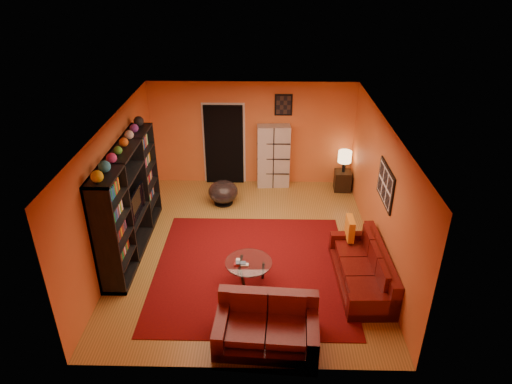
{
  "coord_description": "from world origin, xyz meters",
  "views": [
    {
      "loc": [
        0.33,
        -7.59,
        5.28
      ],
      "look_at": [
        0.16,
        0.1,
        1.22
      ],
      "focal_mm": 32.0,
      "sensor_mm": 36.0,
      "label": 1
    }
  ],
  "objects_px": {
    "entertainment_unit": "(129,201)",
    "loveseat": "(267,324)",
    "bowl_chair": "(223,192)",
    "tv": "(132,204)",
    "table_lamp": "(345,157)",
    "sofa": "(366,270)",
    "storage_cabinet": "(273,156)",
    "side_table": "(342,181)",
    "coffee_table": "(249,264)"
  },
  "relations": [
    {
      "from": "entertainment_unit",
      "to": "coffee_table",
      "type": "xyz_separation_m",
      "value": [
        2.33,
        -1.06,
        -0.67
      ]
    },
    {
      "from": "entertainment_unit",
      "to": "bowl_chair",
      "type": "relative_size",
      "value": 4.31
    },
    {
      "from": "table_lamp",
      "to": "coffee_table",
      "type": "bearing_deg",
      "value": -121.15
    },
    {
      "from": "entertainment_unit",
      "to": "coffee_table",
      "type": "distance_m",
      "value": 2.64
    },
    {
      "from": "sofa",
      "to": "coffee_table",
      "type": "bearing_deg",
      "value": 178.3
    },
    {
      "from": "table_lamp",
      "to": "side_table",
      "type": "bearing_deg",
      "value": 135.0
    },
    {
      "from": "tv",
      "to": "storage_cabinet",
      "type": "xyz_separation_m",
      "value": [
        2.75,
        2.79,
        -0.19
      ]
    },
    {
      "from": "sofa",
      "to": "bowl_chair",
      "type": "bearing_deg",
      "value": 132.33
    },
    {
      "from": "sofa",
      "to": "coffee_table",
      "type": "distance_m",
      "value": 2.08
    },
    {
      "from": "loveseat",
      "to": "bowl_chair",
      "type": "bearing_deg",
      "value": 17.34
    },
    {
      "from": "entertainment_unit",
      "to": "storage_cabinet",
      "type": "height_order",
      "value": "entertainment_unit"
    },
    {
      "from": "bowl_chair",
      "to": "table_lamp",
      "type": "bearing_deg",
      "value": 14.85
    },
    {
      "from": "side_table",
      "to": "loveseat",
      "type": "bearing_deg",
      "value": -110.53
    },
    {
      "from": "tv",
      "to": "coffee_table",
      "type": "height_order",
      "value": "tv"
    },
    {
      "from": "tv",
      "to": "storage_cabinet",
      "type": "relative_size",
      "value": 0.57
    },
    {
      "from": "side_table",
      "to": "sofa",
      "type": "bearing_deg",
      "value": -91.85
    },
    {
      "from": "coffee_table",
      "to": "storage_cabinet",
      "type": "height_order",
      "value": "storage_cabinet"
    },
    {
      "from": "storage_cabinet",
      "to": "tv",
      "type": "bearing_deg",
      "value": -137.85
    },
    {
      "from": "table_lamp",
      "to": "loveseat",
      "type": "bearing_deg",
      "value": -110.53
    },
    {
      "from": "entertainment_unit",
      "to": "storage_cabinet",
      "type": "xyz_separation_m",
      "value": [
        2.8,
        2.8,
        -0.26
      ]
    },
    {
      "from": "sofa",
      "to": "bowl_chair",
      "type": "xyz_separation_m",
      "value": [
        -2.78,
        2.86,
        0.02
      ]
    },
    {
      "from": "storage_cabinet",
      "to": "loveseat",
      "type": "bearing_deg",
      "value": -94.85
    },
    {
      "from": "sofa",
      "to": "loveseat",
      "type": "height_order",
      "value": "same"
    },
    {
      "from": "coffee_table",
      "to": "table_lamp",
      "type": "relative_size",
      "value": 1.55
    },
    {
      "from": "sofa",
      "to": "coffee_table",
      "type": "height_order",
      "value": "sofa"
    },
    {
      "from": "side_table",
      "to": "storage_cabinet",
      "type": "bearing_deg",
      "value": 172.74
    },
    {
      "from": "sofa",
      "to": "bowl_chair",
      "type": "height_order",
      "value": "sofa"
    },
    {
      "from": "entertainment_unit",
      "to": "bowl_chair",
      "type": "bearing_deg",
      "value": 48.1
    },
    {
      "from": "tv",
      "to": "coffee_table",
      "type": "relative_size",
      "value": 1.09
    },
    {
      "from": "sofa",
      "to": "storage_cabinet",
      "type": "bearing_deg",
      "value": 110.76
    },
    {
      "from": "entertainment_unit",
      "to": "coffee_table",
      "type": "relative_size",
      "value": 3.58
    },
    {
      "from": "storage_cabinet",
      "to": "bowl_chair",
      "type": "bearing_deg",
      "value": -143.21
    },
    {
      "from": "tv",
      "to": "side_table",
      "type": "distance_m",
      "value": 5.21
    },
    {
      "from": "sofa",
      "to": "table_lamp",
      "type": "bearing_deg",
      "value": 86.3
    },
    {
      "from": "tv",
      "to": "table_lamp",
      "type": "bearing_deg",
      "value": -60.14
    },
    {
      "from": "coffee_table",
      "to": "sofa",
      "type": "bearing_deg",
      "value": 0.16
    },
    {
      "from": "bowl_chair",
      "to": "side_table",
      "type": "height_order",
      "value": "bowl_chair"
    },
    {
      "from": "entertainment_unit",
      "to": "table_lamp",
      "type": "distance_m",
      "value": 5.21
    },
    {
      "from": "tv",
      "to": "table_lamp",
      "type": "distance_m",
      "value": 5.16
    },
    {
      "from": "storage_cabinet",
      "to": "bowl_chair",
      "type": "relative_size",
      "value": 2.29
    },
    {
      "from": "entertainment_unit",
      "to": "table_lamp",
      "type": "relative_size",
      "value": 5.57
    },
    {
      "from": "loveseat",
      "to": "coffee_table",
      "type": "xyz_separation_m",
      "value": [
        -0.33,
        1.36,
        0.09
      ]
    },
    {
      "from": "coffee_table",
      "to": "table_lamp",
      "type": "xyz_separation_m",
      "value": [
        2.2,
        3.64,
        0.51
      ]
    },
    {
      "from": "table_lamp",
      "to": "bowl_chair",
      "type": "bearing_deg",
      "value": -165.15
    },
    {
      "from": "entertainment_unit",
      "to": "bowl_chair",
      "type": "xyz_separation_m",
      "value": [
        1.63,
        1.81,
        -0.75
      ]
    },
    {
      "from": "sofa",
      "to": "loveseat",
      "type": "xyz_separation_m",
      "value": [
        -1.75,
        -1.37,
        -0.0
      ]
    },
    {
      "from": "tv",
      "to": "sofa",
      "type": "bearing_deg",
      "value": -103.7
    },
    {
      "from": "side_table",
      "to": "table_lamp",
      "type": "xyz_separation_m",
      "value": [
        0.0,
        -0.0,
        0.63
      ]
    },
    {
      "from": "entertainment_unit",
      "to": "loveseat",
      "type": "distance_m",
      "value": 3.67
    },
    {
      "from": "sofa",
      "to": "side_table",
      "type": "relative_size",
      "value": 4.07
    }
  ]
}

